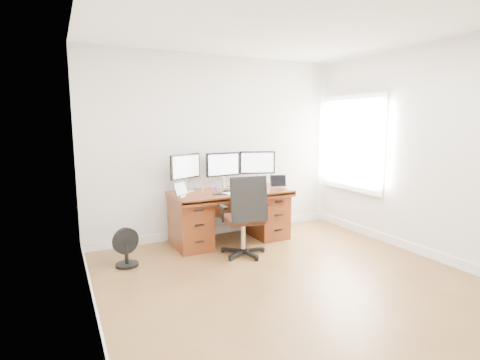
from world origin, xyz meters
name	(u,v)px	position (x,y,z in m)	size (l,w,h in m)	color
ground	(304,290)	(0.00, 0.00, 0.00)	(4.50, 4.50, 0.00)	brown
back_wall	(218,147)	(0.00, 2.25, 1.35)	(4.00, 0.10, 2.70)	silver
right_wall	(434,152)	(2.00, 0.11, 1.35)	(0.10, 4.50, 2.70)	silver
desk	(230,214)	(0.00, 1.83, 0.40)	(1.70, 0.80, 0.75)	#5D2912
office_chair	(244,230)	(-0.10, 1.18, 0.35)	(0.63, 0.63, 1.07)	black
floor_fan	(126,248)	(-1.53, 1.50, 0.23)	(0.32, 0.27, 0.47)	black
monitor_left	(186,168)	(-0.58, 2.07, 1.09)	(0.51, 0.28, 0.53)	silver
monitor_center	(223,166)	(0.00, 2.07, 1.09)	(0.55, 0.16, 0.53)	silver
monitor_right	(257,164)	(0.58, 2.07, 1.09)	(0.53, 0.22, 0.53)	silver
tablet_left	(181,190)	(-0.76, 1.75, 0.84)	(0.23, 0.19, 0.19)	silver
tablet_right	(278,182)	(0.77, 1.75, 0.84)	(0.25, 0.15, 0.19)	silver
keyboard	(234,193)	(-0.04, 1.62, 0.76)	(0.31, 0.13, 0.01)	silver
trackpad	(251,191)	(0.24, 1.64, 0.76)	(0.11, 0.11, 0.01)	silver
drawing_tablet	(220,194)	(-0.23, 1.65, 0.76)	(0.21, 0.13, 0.01)	black
phone	(227,191)	(-0.05, 1.82, 0.76)	(0.12, 0.06, 0.01)	black
figurine_orange	(203,188)	(-0.37, 1.95, 0.79)	(0.03, 0.03, 0.07)	gold
figurine_purple	(212,188)	(-0.22, 1.95, 0.79)	(0.03, 0.03, 0.07)	#A463CD
figurine_blue	(217,187)	(-0.15, 1.95, 0.79)	(0.03, 0.03, 0.07)	#566EF2
figurine_brown	(233,186)	(0.10, 1.95, 0.79)	(0.03, 0.03, 0.07)	#996E4E
figurine_yellow	(242,185)	(0.26, 1.95, 0.79)	(0.03, 0.03, 0.07)	gold
figurine_pink	(249,185)	(0.38, 1.95, 0.79)	(0.03, 0.03, 0.07)	pink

